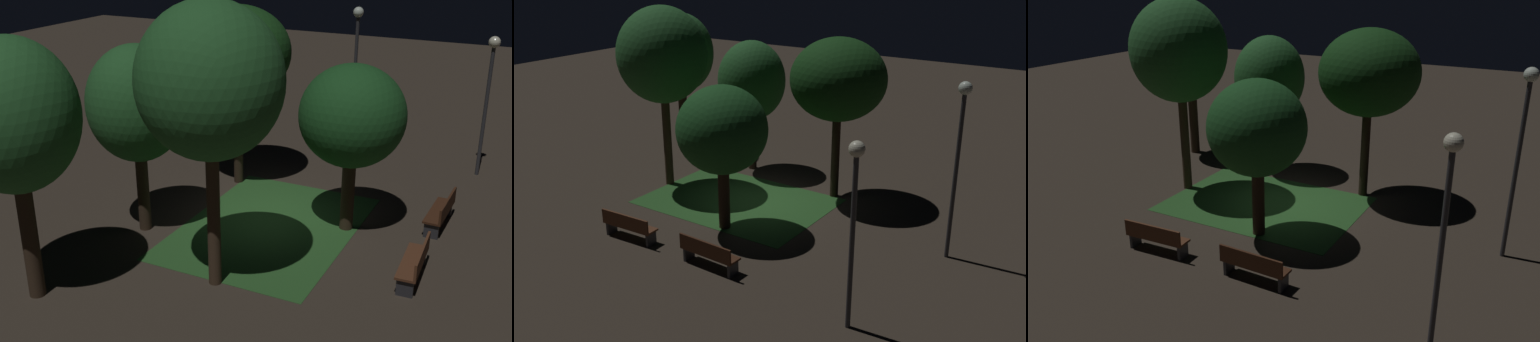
{
  "view_description": "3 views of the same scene",
  "coord_description": "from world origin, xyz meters",
  "views": [
    {
      "loc": [
        -14.86,
        -6.93,
        7.95
      ],
      "look_at": [
        0.46,
        0.62,
        1.13
      ],
      "focal_mm": 44.8,
      "sensor_mm": 36.0,
      "label": 1
    },
    {
      "loc": [
        11.11,
        -15.72,
        8.33
      ],
      "look_at": [
        0.66,
        -0.17,
        1.34
      ],
      "focal_mm": 42.29,
      "sensor_mm": 36.0,
      "label": 2
    },
    {
      "loc": [
        7.61,
        -14.18,
        7.23
      ],
      "look_at": [
        0.1,
        -0.28,
        1.28
      ],
      "focal_mm": 37.47,
      "sensor_mm": 36.0,
      "label": 3
    }
  ],
  "objects": [
    {
      "name": "grass_lawn",
      "position": [
        -0.59,
        -0.32,
        0.01
      ],
      "size": [
        6.2,
        4.43,
        0.01
      ],
      "primitive_type": "cube",
      "color": "#2D6028",
      "rests_on": "ground"
    },
    {
      "name": "tree_back_left",
      "position": [
        0.31,
        -2.21,
        3.18
      ],
      "size": [
        2.77,
        2.77,
        4.55
      ],
      "color": "#38281C",
      "rests_on": "ground"
    },
    {
      "name": "bench_back_row",
      "position": [
        -1.54,
        -4.52,
        0.48
      ],
      "size": [
        1.82,
        0.57,
        0.88
      ],
      "color": "brown",
      "rests_on": "ground"
    },
    {
      "name": "bench_lawn_edge",
      "position": [
        1.54,
        -4.52,
        0.48
      ],
      "size": [
        1.81,
        0.54,
        0.88
      ],
      "color": "#422314",
      "rests_on": "ground"
    },
    {
      "name": "tree_lawn_side",
      "position": [
        1.96,
        1.97,
        4.17
      ],
      "size": [
        3.25,
        3.25,
        5.59
      ],
      "color": "#2D2116",
      "rests_on": "ground"
    },
    {
      "name": "ground_plane",
      "position": [
        0.0,
        0.0,
        0.0
      ],
      "size": [
        60.0,
        60.0,
        0.0
      ],
      "primitive_type": "plane",
      "color": "#3D3328"
    },
    {
      "name": "lamp_post_plaza_west",
      "position": [
        6.76,
        -0.21,
        3.4
      ],
      "size": [
        0.36,
        0.36,
        5.08
      ],
      "color": "#333338",
      "rests_on": "ground"
    },
    {
      "name": "lamp_post_plaza_east",
      "position": [
        5.97,
        -4.83,
        3.1
      ],
      "size": [
        0.36,
        0.36,
        4.56
      ],
      "color": "#333338",
      "rests_on": "ground"
    },
    {
      "name": "tree_tall_center",
      "position": [
        -5.94,
        2.97,
        4.16
      ],
      "size": [
        2.77,
        2.77,
        5.84
      ],
      "color": "#38281C",
      "rests_on": "ground"
    },
    {
      "name": "tree_left_canopy",
      "position": [
        -3.72,
        -0.38,
        4.77
      ],
      "size": [
        3.16,
        3.16,
        6.49
      ],
      "color": "#423021",
      "rests_on": "ground"
    },
    {
      "name": "tree_near_wall",
      "position": [
        -2.13,
        2.72,
        3.51
      ],
      "size": [
        2.59,
        2.59,
        5.06
      ],
      "color": "#38281C",
      "rests_on": "ground"
    }
  ]
}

